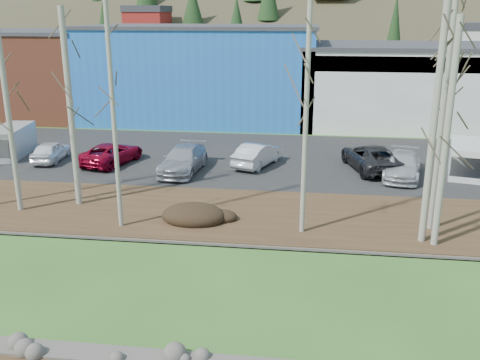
# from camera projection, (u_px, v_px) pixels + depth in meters

# --- Properties ---
(river) EXTENTS (80.00, 8.00, 0.90)m
(river) POSITION_uv_depth(u_px,v_px,m) (196.00, 289.00, 18.87)
(river) COLOR black
(river) RESTS_ON ground
(far_bank_rocks) EXTENTS (80.00, 0.80, 0.46)m
(far_bank_rocks) POSITION_uv_depth(u_px,v_px,m) (216.00, 242.00, 22.75)
(far_bank_rocks) COLOR #47423D
(far_bank_rocks) RESTS_ON ground
(far_bank) EXTENTS (80.00, 7.00, 0.15)m
(far_bank) POSITION_uv_depth(u_px,v_px,m) (228.00, 214.00, 25.76)
(far_bank) COLOR #382616
(far_bank) RESTS_ON ground
(parking_lot) EXTENTS (80.00, 14.00, 0.14)m
(parking_lot) POSITION_uv_depth(u_px,v_px,m) (252.00, 158.00, 35.69)
(parking_lot) COLOR black
(parking_lot) RESTS_ON ground
(building_brick) EXTENTS (16.32, 12.24, 7.80)m
(building_brick) POSITION_uv_depth(u_px,v_px,m) (18.00, 73.00, 50.80)
(building_brick) COLOR #9A4A32
(building_brick) RESTS_ON ground
(building_blue) EXTENTS (20.40, 12.24, 8.30)m
(building_blue) POSITION_uv_depth(u_px,v_px,m) (204.00, 73.00, 48.46)
(building_blue) COLOR blue
(building_blue) RESTS_ON ground
(building_white) EXTENTS (18.36, 12.24, 6.80)m
(building_white) POSITION_uv_depth(u_px,v_px,m) (407.00, 84.00, 46.41)
(building_white) COLOR #B9B9B4
(building_white) RESTS_ON ground
(dirt_mound) EXTENTS (2.99, 2.11, 0.59)m
(dirt_mound) POSITION_uv_depth(u_px,v_px,m) (194.00, 214.00, 24.66)
(dirt_mound) COLOR black
(dirt_mound) RESTS_ON far_bank
(birch_0) EXTENTS (0.25, 0.25, 10.29)m
(birch_0) POSITION_uv_depth(u_px,v_px,m) (7.00, 105.00, 24.55)
(birch_0) COLOR #A4A294
(birch_0) RESTS_ON far_bank
(birch_2) EXTENTS (0.30, 0.30, 9.52)m
(birch_2) POSITION_uv_depth(u_px,v_px,m) (71.00, 110.00, 25.54)
(birch_2) COLOR #A4A294
(birch_2) RESTS_ON far_bank
(birch_3) EXTENTS (0.20, 0.20, 11.26)m
(birch_3) POSITION_uv_depth(u_px,v_px,m) (112.00, 101.00, 22.47)
(birch_3) COLOR #A4A294
(birch_3) RESTS_ON far_bank
(birch_4) EXTENTS (0.21, 0.21, 10.05)m
(birch_4) POSITION_uv_depth(u_px,v_px,m) (306.00, 118.00, 22.01)
(birch_4) COLOR #A4A294
(birch_4) RESTS_ON far_bank
(birch_5) EXTENTS (0.27, 0.27, 9.15)m
(birch_5) POSITION_uv_depth(u_px,v_px,m) (446.00, 137.00, 20.84)
(birch_5) COLOR #A4A294
(birch_5) RESTS_ON far_bank
(birch_6) EXTENTS (0.28, 0.28, 10.03)m
(birch_6) POSITION_uv_depth(u_px,v_px,m) (434.00, 124.00, 21.06)
(birch_6) COLOR #A4A294
(birch_6) RESTS_ON far_bank
(birch_7) EXTENTS (0.23, 0.23, 12.12)m
(birch_7) POSITION_uv_depth(u_px,v_px,m) (445.00, 92.00, 22.02)
(birch_7) COLOR #A4A294
(birch_7) RESTS_ON far_bank
(car_0) EXTENTS (1.90, 3.98, 1.31)m
(car_0) POSITION_uv_depth(u_px,v_px,m) (51.00, 151.00, 34.55)
(car_0) COLOR white
(car_0) RESTS_ON parking_lot
(car_1) EXTENTS (3.38, 5.22, 1.34)m
(car_1) POSITION_uv_depth(u_px,v_px,m) (112.00, 153.00, 33.92)
(car_1) COLOR maroon
(car_1) RESTS_ON parking_lot
(car_2) EXTENTS (2.41, 5.30, 1.50)m
(car_2) POSITION_uv_depth(u_px,v_px,m) (183.00, 160.00, 32.15)
(car_2) COLOR #A2A3AA
(car_2) RESTS_ON parking_lot
(car_3) EXTENTS (2.95, 4.67, 1.45)m
(car_3) POSITION_uv_depth(u_px,v_px,m) (257.00, 154.00, 33.44)
(car_3) COLOR silver
(car_3) RESTS_ON parking_lot
(car_4) EXTENTS (3.85, 6.02, 1.55)m
(car_4) POSITION_uv_depth(u_px,v_px,m) (372.00, 157.00, 32.60)
(car_4) COLOR #28282A
(car_4) RESTS_ON parking_lot
(car_5) EXTENTS (2.93, 5.18, 1.42)m
(car_5) POSITION_uv_depth(u_px,v_px,m) (402.00, 165.00, 31.08)
(car_5) COLOR #BCBCBE
(car_5) RESTS_ON parking_lot
(van_white) EXTENTS (2.70, 4.54, 1.86)m
(van_white) POSITION_uv_depth(u_px,v_px,m) (466.00, 159.00, 31.56)
(van_white) COLOR white
(van_white) RESTS_ON parking_lot
(van_grey) EXTENTS (2.49, 4.66, 1.94)m
(van_grey) POSITION_uv_depth(u_px,v_px,m) (10.00, 142.00, 35.62)
(van_grey) COLOR #B0B1B4
(van_grey) RESTS_ON parking_lot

